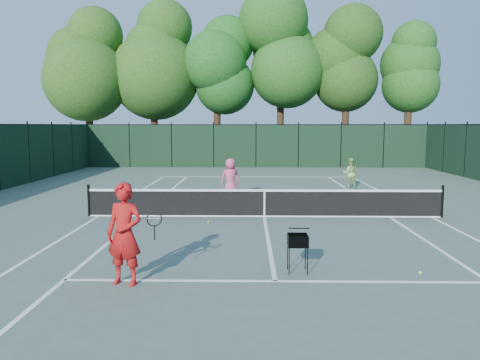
{
  "coord_description": "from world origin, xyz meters",
  "views": [
    {
      "loc": [
        -0.52,
        -15.16,
        3.01
      ],
      "look_at": [
        -0.82,
        1.0,
        1.1
      ],
      "focal_mm": 35.0,
      "sensor_mm": 36.0,
      "label": 1
    }
  ],
  "objects_px": {
    "player_pink": "(230,178)",
    "player_green": "(350,173)",
    "loose_ball_near_cart": "(420,273)",
    "loose_ball_midcourt": "(208,222)",
    "coach": "(125,234)",
    "ball_hopper": "(298,241)"
  },
  "relations": [
    {
      "from": "coach",
      "to": "loose_ball_near_cart",
      "type": "height_order",
      "value": "coach"
    },
    {
      "from": "player_pink",
      "to": "player_green",
      "type": "height_order",
      "value": "player_pink"
    },
    {
      "from": "player_pink",
      "to": "player_green",
      "type": "xyz_separation_m",
      "value": [
        5.56,
        3.08,
        -0.1
      ]
    },
    {
      "from": "coach",
      "to": "player_green",
      "type": "relative_size",
      "value": 1.33
    },
    {
      "from": "coach",
      "to": "loose_ball_midcourt",
      "type": "xyz_separation_m",
      "value": [
        1.1,
        5.53,
        -0.94
      ]
    },
    {
      "from": "coach",
      "to": "loose_ball_midcourt",
      "type": "distance_m",
      "value": 5.71
    },
    {
      "from": "ball_hopper",
      "to": "player_pink",
      "type": "bearing_deg",
      "value": 98.91
    },
    {
      "from": "coach",
      "to": "ball_hopper",
      "type": "bearing_deg",
      "value": 27.99
    },
    {
      "from": "coach",
      "to": "player_pink",
      "type": "relative_size",
      "value": 1.18
    },
    {
      "from": "loose_ball_midcourt",
      "to": "player_green",
      "type": "bearing_deg",
      "value": 52.95
    },
    {
      "from": "player_green",
      "to": "loose_ball_midcourt",
      "type": "bearing_deg",
      "value": 60.18
    },
    {
      "from": "coach",
      "to": "loose_ball_midcourt",
      "type": "height_order",
      "value": "coach"
    },
    {
      "from": "ball_hopper",
      "to": "player_green",
      "type": "bearing_deg",
      "value": 72.01
    },
    {
      "from": "loose_ball_midcourt",
      "to": "coach",
      "type": "bearing_deg",
      "value": -101.24
    },
    {
      "from": "player_pink",
      "to": "coach",
      "type": "bearing_deg",
      "value": 64.55
    },
    {
      "from": "player_pink",
      "to": "loose_ball_near_cart",
      "type": "height_order",
      "value": "player_pink"
    },
    {
      "from": "loose_ball_near_cart",
      "to": "loose_ball_midcourt",
      "type": "distance_m",
      "value": 6.75
    },
    {
      "from": "ball_hopper",
      "to": "loose_ball_near_cart",
      "type": "xyz_separation_m",
      "value": [
        2.48,
        -0.1,
        -0.62
      ]
    },
    {
      "from": "loose_ball_midcourt",
      "to": "player_pink",
      "type": "bearing_deg",
      "value": 84.36
    },
    {
      "from": "coach",
      "to": "loose_ball_near_cart",
      "type": "distance_m",
      "value": 5.93
    },
    {
      "from": "loose_ball_near_cart",
      "to": "player_green",
      "type": "bearing_deg",
      "value": 84.1
    },
    {
      "from": "player_green",
      "to": "loose_ball_near_cart",
      "type": "xyz_separation_m",
      "value": [
        -1.33,
        -12.84,
        -0.7
      ]
    }
  ]
}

